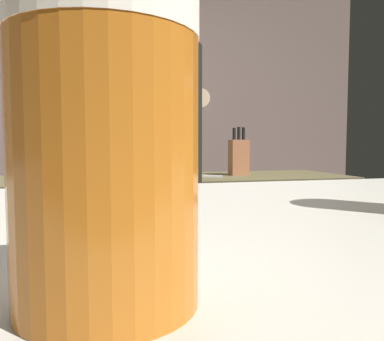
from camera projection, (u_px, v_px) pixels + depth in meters
The scene contains 10 objects.
wall_back at pixel (91, 115), 3.47m from camera, with size 5.20×0.10×2.70m, color brown.
prep_counter at pixel (159, 261), 2.11m from camera, with size 2.10×0.60×0.92m, color #4A4329.
back_shelf at pixel (101, 208), 3.28m from camera, with size 0.97×0.36×1.09m, color #393A41.
bartender at pixel (162, 169), 1.62m from camera, with size 0.43×0.51×1.72m.
knife_block at pixel (239, 157), 2.19m from camera, with size 0.10×0.08×0.27m.
mixing_bowl at pixel (74, 173), 2.03m from camera, with size 0.18×0.18×0.05m, color #C35B39.
chefs_knife at pixel (200, 176), 2.08m from camera, with size 0.24×0.03×0.01m, color silver.
pint_glass_far at pixel (106, 155), 0.16m from camera, with size 0.08×0.08×0.13m.
bottle_hot_sauce at pixel (109, 132), 3.26m from camera, with size 0.07×0.07×0.25m.
bottle_vinegar at pixel (59, 132), 3.17m from camera, with size 0.06×0.06×0.24m.
Camera 1 is at (0.01, -1.41, 1.10)m, focal length 36.27 mm.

